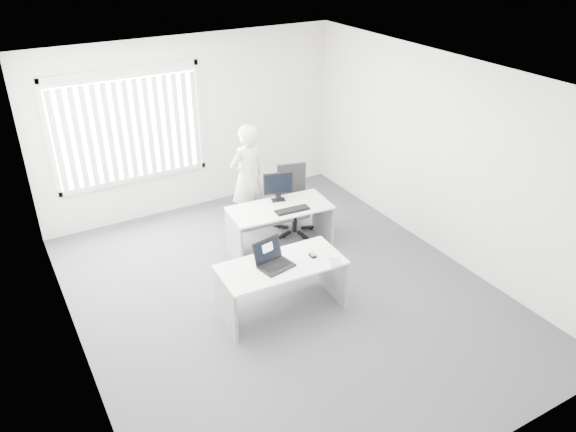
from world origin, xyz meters
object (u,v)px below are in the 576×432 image
desk_far (280,218)px  office_chair (294,211)px  desk_near (281,277)px  person (247,178)px  laptop (276,256)px  monitor (278,187)px

desk_far → office_chair: 0.58m
desk_near → person: bearing=76.7°
person → laptop: 2.25m
office_chair → monitor: size_ratio=2.40×
desk_near → desk_far: size_ratio=1.01×
desk_near → laptop: size_ratio=3.92×
desk_near → office_chair: office_chair is taller
office_chair → person: bearing=159.1°
person → monitor: 0.62m
person → monitor: size_ratio=3.87×
person → laptop: bearing=60.1°
office_chair → monitor: monitor is taller
desk_near → monitor: monitor is taller
person → desk_near: bearing=61.9°
desk_near → desk_far: 1.51m
desk_far → monitor: size_ratio=3.46×
office_chair → monitor: 0.67m
desk_far → person: person is taller
monitor → desk_far: bearing=-97.5°
person → desk_far: bearing=87.0°
desk_far → monitor: 0.46m
person → monitor: person is taller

